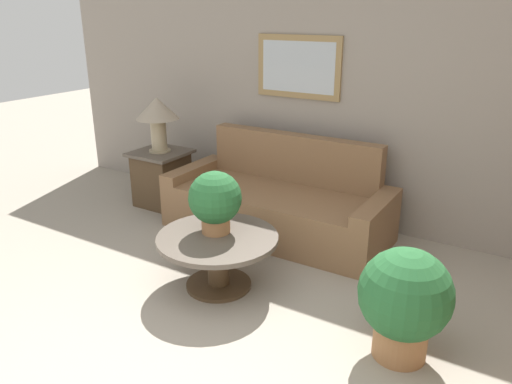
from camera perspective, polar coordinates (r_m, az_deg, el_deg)
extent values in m
cube|color=gray|center=(4.99, 13.47, 10.07)|extent=(7.98, 0.06, 2.60)
cube|color=#997A4C|center=(5.22, 4.87, 14.06)|extent=(0.93, 0.03, 0.63)
cube|color=#B2BCC6|center=(5.21, 4.81, 14.05)|extent=(0.81, 0.01, 0.51)
cube|color=brown|center=(4.98, 2.30, -2.33)|extent=(1.86, 0.92, 0.45)
cube|color=brown|center=(5.14, 4.45, 3.91)|extent=(1.86, 0.16, 0.49)
cube|color=brown|center=(5.50, -6.97, 0.30)|extent=(0.18, 0.92, 0.55)
cube|color=brown|center=(4.59, 13.46, -4.25)|extent=(0.18, 0.92, 0.55)
cylinder|color=#4C3823|center=(4.16, -4.27, -10.46)|extent=(0.53, 0.53, 0.03)
cylinder|color=#4C3823|center=(4.06, -4.35, -7.96)|extent=(0.17, 0.17, 0.38)
cylinder|color=brown|center=(3.96, -4.43, -5.27)|extent=(0.97, 0.97, 0.04)
cube|color=#4C3823|center=(5.80, -10.71, 1.42)|extent=(0.49, 0.49, 0.60)
cube|color=brown|center=(5.71, -10.91, 4.41)|extent=(0.58, 0.58, 0.03)
cylinder|color=tan|center=(5.70, -10.93, 4.68)|extent=(0.24, 0.24, 0.02)
cylinder|color=tan|center=(5.66, -11.05, 6.48)|extent=(0.17, 0.17, 0.35)
cone|color=gray|center=(5.60, -11.25, 9.38)|extent=(0.48, 0.48, 0.23)
cylinder|color=#9E6B42|center=(4.00, -4.61, -3.67)|extent=(0.23, 0.23, 0.13)
sphere|color=#235B2D|center=(3.91, -4.71, -0.65)|extent=(0.42, 0.42, 0.42)
cylinder|color=#9E6B42|center=(3.50, 16.11, -15.89)|extent=(0.35, 0.35, 0.24)
sphere|color=#235B2D|center=(3.31, 16.69, -11.10)|extent=(0.59, 0.59, 0.59)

